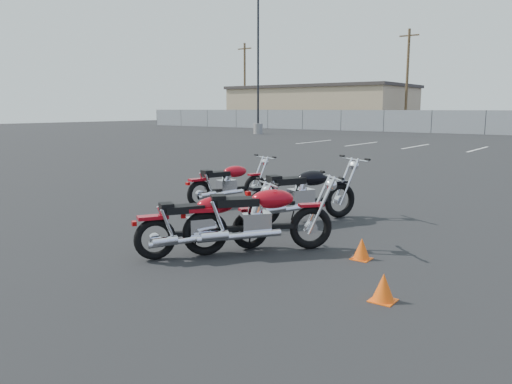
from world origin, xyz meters
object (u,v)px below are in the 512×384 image
Objects in this scene: motorcycle_front_red at (228,183)px; motorcycle_second_black at (303,194)px; motorcycle_rear_red at (259,218)px; motorcycle_third_red at (204,223)px.

motorcycle_second_black is (2.05, -0.46, 0.06)m from motorcycle_front_red.
motorcycle_second_black is 1.14× the size of motorcycle_rear_red.
motorcycle_front_red reaches higher than motorcycle_third_red.
motorcycle_rear_red is at bearing -43.40° from motorcycle_front_red.
motorcycle_second_black is 2.44m from motorcycle_third_red.
motorcycle_front_red is 3.48m from motorcycle_rear_red.
motorcycle_third_red is 0.73m from motorcycle_rear_red.
motorcycle_front_red is 2.10m from motorcycle_second_black.
motorcycle_front_red is at bearing 136.60° from motorcycle_rear_red.
motorcycle_second_black reaches higher than motorcycle_third_red.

